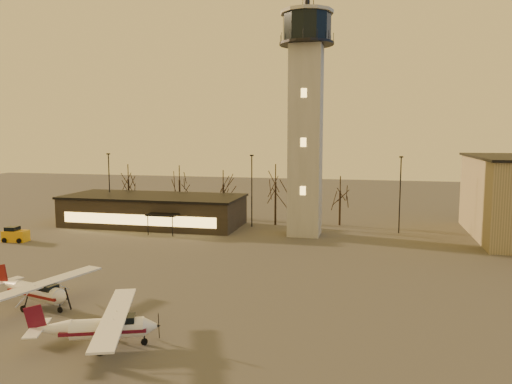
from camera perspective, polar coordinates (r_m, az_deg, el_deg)
ground at (r=36.84m, az=-0.84°, el=-14.12°), size 220.00×220.00×0.00m
control_tower at (r=64.02m, az=5.72°, el=9.58°), size 6.80×6.80×32.60m
terminal at (r=72.90m, az=-11.62°, el=-2.05°), size 25.40×12.20×4.30m
light_poles at (r=65.33m, az=6.16°, el=-0.08°), size 58.50×12.25×10.14m
tree_row at (r=76.17m, az=-3.74°, el=1.32°), size 37.20×9.20×8.80m
cessna_front at (r=33.10m, az=-16.39°, el=-15.03°), size 8.50×10.35×2.91m
cessna_rear at (r=41.60m, az=-23.44°, el=-10.78°), size 8.43×10.50×2.90m
service_cart at (r=67.60m, az=-25.82°, el=-4.53°), size 3.01×2.06×1.83m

